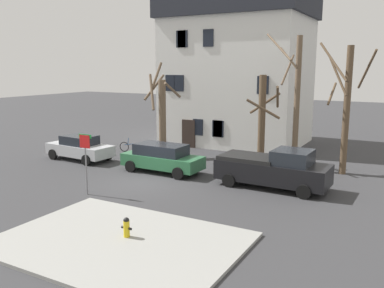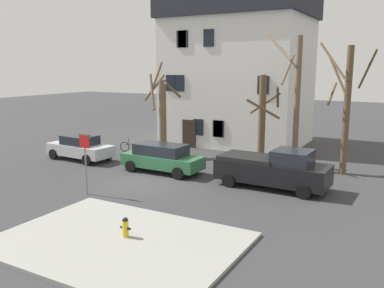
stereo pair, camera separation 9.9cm
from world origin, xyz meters
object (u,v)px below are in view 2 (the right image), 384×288
at_px(fire_hydrant, 125,227).
at_px(tree_bare_end, 346,106).
at_px(tree_bare_mid, 263,119).
at_px(pickup_truck_black, 273,169).
at_px(car_silver_sedan, 80,147).
at_px(car_green_wagon, 162,158).
at_px(tree_bare_far, 296,100).
at_px(tree_bare_near, 162,113).
at_px(street_sign_pole, 85,153).
at_px(bicycle_leaning, 131,147).
at_px(building_main, 238,66).

bearing_deg(fire_hydrant, tree_bare_end, 69.01).
xyz_separation_m(tree_bare_mid, pickup_truck_black, (2.03, -3.98, -1.93)).
distance_m(tree_bare_mid, car_silver_sedan, 11.89).
bearing_deg(car_green_wagon, tree_bare_far, 34.09).
relative_size(tree_bare_near, car_green_wagon, 1.32).
bearing_deg(car_green_wagon, tree_bare_near, 123.04).
xyz_separation_m(tree_bare_near, car_green_wagon, (2.51, -3.86, -2.09)).
distance_m(tree_bare_far, tree_bare_end, 2.77).
xyz_separation_m(fire_hydrant, street_sign_pole, (-4.90, 3.27, 1.54)).
distance_m(tree_bare_near, tree_bare_far, 9.01).
bearing_deg(fire_hydrant, bicycle_leaning, 126.77).
bearing_deg(bicycle_leaning, fire_hydrant, -53.23).
bearing_deg(building_main, tree_bare_mid, -56.60).
distance_m(tree_bare_mid, tree_bare_end, 4.74).
height_order(car_silver_sedan, pickup_truck_black, pickup_truck_black).
distance_m(tree_bare_near, tree_bare_mid, 7.06).
distance_m(street_sign_pole, bicycle_leaning, 10.09).
xyz_separation_m(tree_bare_near, fire_hydrant, (6.60, -12.42, -2.47)).
relative_size(building_main, street_sign_pole, 4.11).
bearing_deg(bicycle_leaning, street_sign_pole, -64.66).
height_order(car_green_wagon, fire_hydrant, car_green_wagon).
bearing_deg(pickup_truck_black, tree_bare_near, 157.64).
bearing_deg(tree_bare_far, bicycle_leaning, -176.86).
distance_m(building_main, tree_bare_end, 11.46).
bearing_deg(tree_bare_mid, pickup_truck_black, -62.92).
xyz_separation_m(tree_bare_near, pickup_truck_black, (9.09, -3.74, -1.98)).
bearing_deg(tree_bare_end, tree_bare_near, -176.20).
xyz_separation_m(tree_bare_mid, fire_hydrant, (-0.45, -12.65, -2.42)).
bearing_deg(tree_bare_near, tree_bare_far, 3.07).
height_order(tree_bare_near, tree_bare_far, tree_bare_far).
bearing_deg(tree_bare_mid, bicycle_leaning, -177.67).
distance_m(tree_bare_end, bicycle_leaning, 14.68).
bearing_deg(tree_bare_end, tree_bare_far, -173.84).
bearing_deg(car_silver_sedan, building_main, 59.74).
bearing_deg(building_main, car_green_wagon, -89.69).
relative_size(building_main, tree_bare_end, 1.63).
distance_m(tree_bare_mid, tree_bare_far, 2.25).
height_order(pickup_truck_black, bicycle_leaning, pickup_truck_black).
relative_size(tree_bare_near, street_sign_pole, 2.17).
relative_size(tree_bare_end, fire_hydrant, 10.30).
relative_size(car_silver_sedan, fire_hydrant, 6.64).
bearing_deg(street_sign_pole, fire_hydrant, -33.69).
xyz_separation_m(car_silver_sedan, street_sign_pole, (5.65, -5.40, 1.22)).
xyz_separation_m(tree_bare_mid, car_green_wagon, (-4.54, -4.10, -2.05)).
bearing_deg(car_silver_sedan, pickup_truck_black, 0.06).
distance_m(fire_hydrant, bicycle_leaning, 15.31).
bearing_deg(fire_hydrant, tree_bare_mid, 87.95).
relative_size(fire_hydrant, bicycle_leaning, 0.41).
relative_size(tree_bare_mid, pickup_truck_black, 0.98).
xyz_separation_m(pickup_truck_black, fire_hydrant, (-2.49, -8.68, -0.49)).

